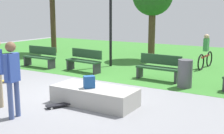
{
  "coord_description": "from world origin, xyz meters",
  "views": [
    {
      "loc": [
        5.42,
        -6.82,
        2.47
      ],
      "look_at": [
        1.16,
        0.3,
        0.87
      ],
      "focal_mm": 46.78,
      "sensor_mm": 36.0,
      "label": 1
    }
  ],
  "objects_px": {
    "park_bench_by_oak": "(159,67)",
    "trash_bin": "(185,74)",
    "cyclist_on_bicycle": "(206,54)",
    "skater_performing_trick": "(12,74)",
    "concrete_ledge": "(94,96)",
    "backpack_on_ledge": "(89,82)",
    "lamp_post": "(111,7)",
    "park_bench_near_path": "(40,56)",
    "park_bench_center_lawn": "(84,60)",
    "skateboard_by_ledge": "(61,105)",
    "skateboard_spare": "(4,81)"
  },
  "relations": [
    {
      "from": "park_bench_by_oak",
      "to": "trash_bin",
      "type": "relative_size",
      "value": 1.77
    },
    {
      "from": "park_bench_by_oak",
      "to": "cyclist_on_bicycle",
      "type": "distance_m",
      "value": 3.26
    },
    {
      "from": "skater_performing_trick",
      "to": "park_bench_by_oak",
      "type": "height_order",
      "value": "skater_performing_trick"
    },
    {
      "from": "trash_bin",
      "to": "concrete_ledge",
      "type": "bearing_deg",
      "value": -117.27
    },
    {
      "from": "concrete_ledge",
      "to": "cyclist_on_bicycle",
      "type": "height_order",
      "value": "cyclist_on_bicycle"
    },
    {
      "from": "concrete_ledge",
      "to": "backpack_on_ledge",
      "type": "bearing_deg",
      "value": -119.12
    },
    {
      "from": "lamp_post",
      "to": "concrete_ledge",
      "type": "bearing_deg",
      "value": -63.4
    },
    {
      "from": "backpack_on_ledge",
      "to": "park_bench_near_path",
      "type": "bearing_deg",
      "value": -82.33
    },
    {
      "from": "concrete_ledge",
      "to": "park_bench_center_lawn",
      "type": "relative_size",
      "value": 1.4
    },
    {
      "from": "lamp_post",
      "to": "cyclist_on_bicycle",
      "type": "distance_m",
      "value": 4.62
    },
    {
      "from": "skater_performing_trick",
      "to": "park_bench_by_oak",
      "type": "bearing_deg",
      "value": 74.65
    },
    {
      "from": "skateboard_by_ledge",
      "to": "park_bench_near_path",
      "type": "relative_size",
      "value": 0.49
    },
    {
      "from": "park_bench_near_path",
      "to": "trash_bin",
      "type": "xyz_separation_m",
      "value": [
        6.61,
        -0.18,
        -0.02
      ]
    },
    {
      "from": "skater_performing_trick",
      "to": "skateboard_by_ledge",
      "type": "height_order",
      "value": "skater_performing_trick"
    },
    {
      "from": "trash_bin",
      "to": "skateboard_spare",
      "type": "bearing_deg",
      "value": -154.81
    },
    {
      "from": "skater_performing_trick",
      "to": "cyclist_on_bicycle",
      "type": "bearing_deg",
      "value": 74.31
    },
    {
      "from": "trash_bin",
      "to": "skateboard_by_ledge",
      "type": "bearing_deg",
      "value": -120.83
    },
    {
      "from": "skateboard_by_ledge",
      "to": "park_bench_near_path",
      "type": "height_order",
      "value": "park_bench_near_path"
    },
    {
      "from": "backpack_on_ledge",
      "to": "skater_performing_trick",
      "type": "xyz_separation_m",
      "value": [
        -0.98,
        -1.65,
        0.42
      ]
    },
    {
      "from": "park_bench_center_lawn",
      "to": "cyclist_on_bicycle",
      "type": "height_order",
      "value": "cyclist_on_bicycle"
    },
    {
      "from": "park_bench_by_oak",
      "to": "cyclist_on_bicycle",
      "type": "relative_size",
      "value": 0.89
    },
    {
      "from": "concrete_ledge",
      "to": "park_bench_near_path",
      "type": "distance_m",
      "value": 5.98
    },
    {
      "from": "skater_performing_trick",
      "to": "park_bench_near_path",
      "type": "xyz_separation_m",
      "value": [
        -4.02,
        4.95,
        -0.58
      ]
    },
    {
      "from": "concrete_ledge",
      "to": "skater_performing_trick",
      "type": "xyz_separation_m",
      "value": [
        -1.05,
        -1.78,
        0.82
      ]
    },
    {
      "from": "park_bench_near_path",
      "to": "lamp_post",
      "type": "bearing_deg",
      "value": 34.58
    },
    {
      "from": "skateboard_by_ledge",
      "to": "skateboard_spare",
      "type": "xyz_separation_m",
      "value": [
        -3.44,
        0.98,
        0.0
      ]
    },
    {
      "from": "concrete_ledge",
      "to": "skateboard_spare",
      "type": "xyz_separation_m",
      "value": [
        -4.06,
        0.35,
        -0.17
      ]
    },
    {
      "from": "trash_bin",
      "to": "lamp_post",
      "type": "bearing_deg",
      "value": 153.92
    },
    {
      "from": "backpack_on_ledge",
      "to": "park_bench_center_lawn",
      "type": "distance_m",
      "value": 4.43
    },
    {
      "from": "concrete_ledge",
      "to": "skateboard_by_ledge",
      "type": "relative_size",
      "value": 2.92
    },
    {
      "from": "skateboard_by_ledge",
      "to": "trash_bin",
      "type": "distance_m",
      "value": 4.23
    },
    {
      "from": "concrete_ledge",
      "to": "lamp_post",
      "type": "relative_size",
      "value": 0.53
    },
    {
      "from": "concrete_ledge",
      "to": "trash_bin",
      "type": "height_order",
      "value": "trash_bin"
    },
    {
      "from": "skateboard_spare",
      "to": "skateboard_by_ledge",
      "type": "bearing_deg",
      "value": -15.91
    },
    {
      "from": "concrete_ledge",
      "to": "backpack_on_ledge",
      "type": "distance_m",
      "value": 0.42
    },
    {
      "from": "skater_performing_trick",
      "to": "lamp_post",
      "type": "relative_size",
      "value": 0.41
    },
    {
      "from": "concrete_ledge",
      "to": "park_bench_by_oak",
      "type": "height_order",
      "value": "park_bench_by_oak"
    },
    {
      "from": "skateboard_by_ledge",
      "to": "park_bench_center_lawn",
      "type": "height_order",
      "value": "park_bench_center_lawn"
    },
    {
      "from": "concrete_ledge",
      "to": "backpack_on_ledge",
      "type": "xyz_separation_m",
      "value": [
        -0.07,
        -0.13,
        0.4
      ]
    },
    {
      "from": "skateboard_by_ledge",
      "to": "lamp_post",
      "type": "xyz_separation_m",
      "value": [
        -1.86,
        5.58,
        2.58
      ]
    },
    {
      "from": "backpack_on_ledge",
      "to": "park_bench_by_oak",
      "type": "height_order",
      "value": "park_bench_by_oak"
    },
    {
      "from": "park_bench_by_oak",
      "to": "trash_bin",
      "type": "xyz_separation_m",
      "value": [
        1.13,
        -0.55,
        -0.02
      ]
    },
    {
      "from": "skater_performing_trick",
      "to": "cyclist_on_bicycle",
      "type": "distance_m",
      "value": 8.78
    },
    {
      "from": "skateboard_by_ledge",
      "to": "skateboard_spare",
      "type": "relative_size",
      "value": 1.07
    },
    {
      "from": "skateboard_by_ledge",
      "to": "cyclist_on_bicycle",
      "type": "relative_size",
      "value": 0.43
    },
    {
      "from": "park_bench_by_oak",
      "to": "park_bench_near_path",
      "type": "height_order",
      "value": "same"
    },
    {
      "from": "skateboard_spare",
      "to": "cyclist_on_bicycle",
      "type": "bearing_deg",
      "value": 49.5
    },
    {
      "from": "skater_performing_trick",
      "to": "trash_bin",
      "type": "xyz_separation_m",
      "value": [
        2.59,
        4.77,
        -0.6
      ]
    },
    {
      "from": "lamp_post",
      "to": "park_bench_by_oak",
      "type": "bearing_deg",
      "value": -26.1
    },
    {
      "from": "concrete_ledge",
      "to": "park_bench_by_oak",
      "type": "relative_size",
      "value": 1.42
    }
  ]
}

